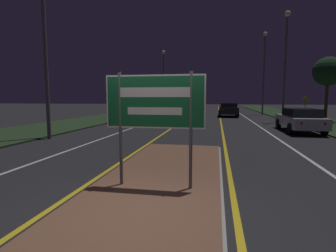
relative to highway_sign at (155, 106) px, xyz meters
name	(u,v)px	position (x,y,z in m)	size (l,w,h in m)	color
ground_plane	(138,216)	(0.00, -1.21, -1.80)	(160.00, 160.00, 0.00)	#232326
median_island	(155,189)	(0.00, 0.00, -1.76)	(2.86, 10.12, 0.10)	#999993
verge_left	(105,118)	(-9.50, 18.79, -1.76)	(5.00, 100.00, 0.08)	#23381E
verge_right	(315,121)	(9.50, 18.79, -1.76)	(5.00, 100.00, 0.08)	#23381E
centre_line_yellow_left	(190,116)	(-1.62, 23.79, -1.79)	(0.12, 70.00, 0.01)	gold
centre_line_yellow_right	(220,116)	(1.62, 23.79, -1.79)	(0.12, 70.00, 0.01)	gold
lane_line_white_left	(168,115)	(-4.20, 23.79, -1.79)	(0.12, 70.00, 0.01)	silver
lane_line_white_right	(244,116)	(4.20, 23.79, -1.79)	(0.12, 70.00, 0.01)	silver
edge_line_white_left	(142,115)	(-7.20, 23.79, -1.79)	(0.10, 70.00, 0.01)	silver
edge_line_white_right	(274,117)	(7.20, 23.79, -1.79)	(0.10, 70.00, 0.01)	silver
highway_sign	(155,106)	(0.00, 0.00, 0.00)	(2.09, 0.07, 2.44)	#56565B
streetlight_left_near	(43,8)	(-6.67, 6.00, 4.29)	(0.45, 0.45, 10.27)	#56565B
streetlight_left_far	(164,74)	(-6.29, 31.89, 3.61)	(0.48, 0.48, 8.67)	#56565B
streetlight_right_near	(286,55)	(6.58, 17.44, 3.59)	(0.47, 0.47, 8.79)	#56565B
streetlight_right_far	(264,65)	(6.56, 27.10, 3.98)	(0.47, 0.47, 9.49)	#56565B
car_receding_0	(300,119)	(6.03, 11.04, -1.07)	(1.89, 4.58, 1.37)	#B7B7BC
car_receding_1	(228,109)	(2.47, 23.28, -1.03)	(2.02, 4.51, 1.45)	black
car_approaching_0	(130,113)	(-6.03, 16.06, -1.06)	(1.85, 4.83, 1.39)	navy
car_approaching_1	(160,108)	(-5.53, 25.79, -1.09)	(1.88, 4.20, 1.33)	#4C514C
car_approaching_2	(191,106)	(-2.56, 34.73, -1.03)	(1.91, 4.41, 1.44)	#4C514C
warning_sign	(305,105)	(8.76, 19.13, -0.46)	(0.60, 0.06, 2.07)	#56565B
roadside_palm_right	(328,72)	(10.03, 18.15, 2.27)	(2.33, 2.33, 5.19)	#4C3823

